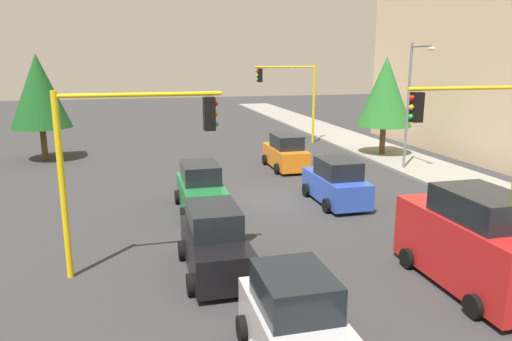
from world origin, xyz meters
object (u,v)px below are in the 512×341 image
Objects in this scene: car_blue at (336,183)px; car_silver at (296,325)px; car_green at (201,190)px; street_lamp_curbside at (413,93)px; delivery_van_red at (473,243)px; pedestrian_crossing at (471,204)px; tree_roadside_mid at (385,92)px; traffic_signal_far_left at (291,88)px; traffic_signal_near_left at (475,130)px; car_orange at (286,153)px; car_black at (215,243)px; traffic_signal_near_right at (129,145)px; tree_opposite_side at (39,91)px.

car_blue is 11.74m from car_silver.
car_green is 10.79m from car_silver.
street_lamp_curbside is 1.94× the size of car_silver.
delivery_van_red is 2.82× the size of pedestrian_crossing.
traffic_signal_far_left is at bearing -144.42° from tree_roadside_mid.
car_blue is at bearing -10.67° from traffic_signal_far_left.
traffic_signal_far_left is (-20.00, 0.06, 0.24)m from traffic_signal_near_left.
car_orange is at bearing -179.47° from car_blue.
car_blue is (0.35, 5.83, -0.00)m from car_green.
car_orange is at bearing 139.20° from car_green.
street_lamp_curbside is 13.35m from car_green.
tree_roadside_mid reaches higher than delivery_van_red.
car_orange is at bearing -74.44° from tree_roadside_mid.
tree_roadside_mid is 1.61× the size of car_black.
traffic_signal_near_left is 1.12× the size of delivery_van_red.
street_lamp_curbside is 1.76× the size of car_blue.
car_silver is at bearing 29.84° from traffic_signal_near_right.
traffic_signal_far_left is at bearing 179.83° from traffic_signal_near_left.
street_lamp_curbside is 14.56m from delivery_van_red.
car_blue is 1.10× the size of car_silver.
traffic_signal_near_right is 3.74m from car_black.
tree_opposite_side is 15.39m from car_green.
traffic_signal_far_left reaches higher than traffic_signal_near_right.
car_green is (-5.32, 2.69, -2.90)m from traffic_signal_near_right.
tree_opposite_side is at bearing -157.82° from car_black.
tree_roadside_mid is (4.00, 21.00, -0.11)m from tree_opposite_side.
traffic_signal_near_left is at bearing -17.27° from tree_roadside_mid.
car_green is 5.84m from car_blue.
car_blue is (13.03, 13.87, -3.35)m from tree_opposite_side.
pedestrian_crossing is at bearing 94.10° from traffic_signal_near_right.
traffic_signal_near_left is 20.00m from traffic_signal_far_left.
traffic_signal_near_right reaches higher than car_green.
car_orange is at bearing -178.25° from delivery_van_red.
traffic_signal_near_left reaches higher than car_black.
tree_opposite_side is at bearing -137.23° from traffic_signal_near_left.
tree_roadside_mid is 1.59× the size of car_blue.
street_lamp_curbside reaches higher than car_orange.
traffic_signal_near_left reaches higher than pedestrian_crossing.
car_orange is at bearing -19.91° from traffic_signal_far_left.
car_orange is at bearing 163.06° from car_silver.
traffic_signal_near_left reaches higher than traffic_signal_near_right.
tree_opposite_side is at bearing -112.55° from street_lamp_curbside.
delivery_van_red is at bearing 35.77° from car_green.
traffic_signal_near_right is 1.36× the size of car_black.
car_green is 1.15× the size of car_silver.
street_lamp_curbside reaches higher than car_blue.
traffic_signal_far_left reaches higher than car_black.
traffic_signal_near_right is at bearing -85.90° from pedestrian_crossing.
traffic_signal_far_left is 1.20× the size of delivery_van_red.
car_silver is 11.01m from pedestrian_crossing.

